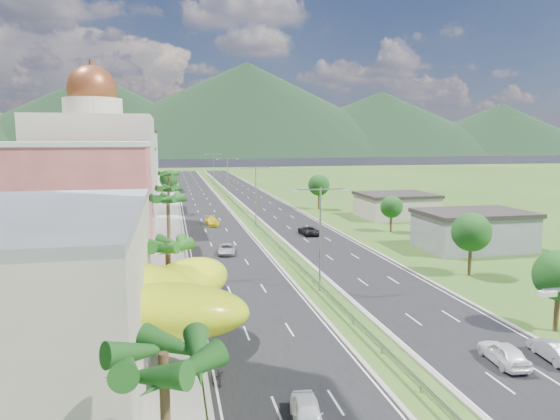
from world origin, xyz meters
TOP-DOWN VIEW (x-y plane):
  - ground at (0.00, 0.00)m, footprint 500.00×500.00m
  - road_left at (-7.50, 90.00)m, footprint 11.00×260.00m
  - road_right at (7.50, 90.00)m, footprint 11.00×260.00m
  - sidewalk_left at (-17.00, 90.00)m, footprint 7.00×260.00m
  - median_guardrail at (0.00, 71.99)m, footprint 0.10×216.06m
  - streetlight_median_b at (0.00, 10.00)m, footprint 6.04×0.25m
  - streetlight_median_c at (0.00, 50.00)m, footprint 6.04×0.25m
  - streetlight_median_d at (0.00, 95.00)m, footprint 6.04×0.25m
  - streetlight_median_e at (0.00, 140.00)m, footprint 6.04×0.25m
  - lime_canopy at (-20.00, -4.00)m, footprint 18.00×15.00m
  - pink_shophouse at (-28.00, 32.00)m, footprint 20.00×15.00m
  - domed_building at (-28.00, 55.00)m, footprint 20.00×20.00m
  - midrise_grey at (-27.00, 80.00)m, footprint 16.00×15.00m
  - midrise_beige at (-27.00, 102.00)m, footprint 16.00×15.00m
  - midrise_white at (-27.00, 125.00)m, footprint 16.00×15.00m
  - shed_near at (28.00, 25.00)m, footprint 15.00×10.00m
  - shed_far at (30.00, 55.00)m, footprint 14.00×12.00m
  - palm_tree_a at (-15.50, -22.00)m, footprint 3.60×3.60m
  - palm_tree_b at (-15.50, 2.00)m, footprint 3.60×3.60m
  - palm_tree_c at (-15.50, 22.00)m, footprint 3.60×3.60m
  - palm_tree_d at (-15.50, 45.00)m, footprint 3.60×3.60m
  - palm_tree_e at (-15.50, 70.00)m, footprint 3.60×3.60m
  - leafy_tree_lfar at (-15.50, 95.00)m, footprint 4.90×4.90m
  - leafy_tree_ra at (16.00, -5.00)m, footprint 4.20×4.20m
  - leafy_tree_rb at (19.00, 12.00)m, footprint 4.55×4.55m
  - leafy_tree_rc at (22.00, 40.00)m, footprint 3.85×3.85m
  - leafy_tree_rd at (18.00, 70.00)m, footprint 4.90×4.90m
  - mountain_ridge at (60.00, 450.00)m, footprint 860.00×140.00m
  - car_white_near_left at (-8.02, -13.96)m, footprint 2.20×4.35m
  - car_dark_left at (-10.88, 7.38)m, footprint 2.19×5.07m
  - car_silver_mid_left at (-7.68, 29.17)m, footprint 2.99×5.22m
  - car_yellow_far_left at (-7.78, 53.19)m, footprint 2.61×5.44m
  - car_white_near_right at (7.72, -9.51)m, footprint 2.19×4.73m
  - car_silver_right at (11.66, -9.75)m, footprint 1.96×4.46m
  - car_dark_far_right at (7.27, 40.41)m, footprint 2.80×5.44m
  - motorcycle at (-12.30, -7.97)m, footprint 0.62×1.87m

SIDE VIEW (x-z plane):
  - ground at x=0.00m, z-range 0.00..0.00m
  - mountain_ridge at x=60.00m, z-range -45.00..45.00m
  - road_left at x=-7.50m, z-range 0.00..0.04m
  - road_right at x=7.50m, z-range 0.00..0.04m
  - sidewalk_left at x=-17.00m, z-range 0.00..0.12m
  - median_guardrail at x=0.00m, z-range 0.24..1.00m
  - motorcycle at x=-12.30m, z-range 0.04..1.22m
  - car_silver_mid_left at x=-7.68m, z-range 0.04..1.41m
  - car_white_near_left at x=-8.02m, z-range 0.04..1.46m
  - car_silver_right at x=11.66m, z-range 0.04..1.47m
  - car_dark_far_right at x=7.27m, z-range 0.04..1.51m
  - car_yellow_far_left at x=-7.78m, z-range 0.04..1.57m
  - car_white_near_right at x=7.72m, z-range 0.04..1.61m
  - car_dark_left at x=-10.88m, z-range 0.04..1.66m
  - shed_far at x=30.00m, z-range 0.00..4.40m
  - shed_near at x=28.00m, z-range 0.00..5.00m
  - leafy_tree_rc at x=22.00m, z-range 1.21..7.54m
  - leafy_tree_ra at x=16.00m, z-range 1.33..8.23m
  - lime_canopy at x=-20.00m, z-range 1.29..8.69m
  - leafy_tree_rb at x=19.00m, z-range 1.44..8.92m
  - leafy_tree_lfar at x=-15.50m, z-range 1.55..9.60m
  - leafy_tree_rd at x=18.00m, z-range 1.55..9.60m
  - midrise_beige at x=-27.00m, z-range 0.00..13.00m
  - streetlight_median_b at x=0.00m, z-range 1.25..12.25m
  - streetlight_median_c at x=0.00m, z-range 1.25..12.25m
  - streetlight_median_d at x=0.00m, z-range 1.25..12.25m
  - streetlight_median_e at x=0.00m, z-range 1.25..12.25m
  - palm_tree_b at x=-15.50m, z-range 3.01..11.11m
  - pink_shophouse at x=-28.00m, z-range 0.00..15.00m
  - palm_tree_d at x=-15.50m, z-range 3.24..11.84m
  - midrise_grey at x=-27.00m, z-range 0.00..16.00m
  - palm_tree_a at x=-15.50m, z-range 3.47..12.57m
  - palm_tree_e at x=-15.50m, z-range 3.61..13.01m
  - palm_tree_c at x=-15.50m, z-range 3.70..13.30m
  - midrise_white at x=-27.00m, z-range 0.00..18.00m
  - domed_building at x=-28.00m, z-range -3.00..25.70m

